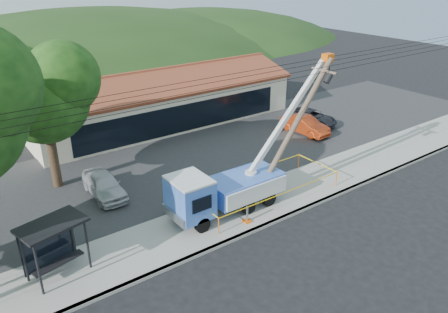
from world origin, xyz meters
name	(u,v)px	position (x,y,z in m)	size (l,w,h in m)	color
ground	(286,249)	(0.00, 0.00, 0.00)	(120.00, 120.00, 0.00)	black
curb	(259,228)	(0.00, 2.10, 0.07)	(60.00, 0.25, 0.15)	gray
sidewalk	(236,213)	(0.00, 4.00, 0.07)	(60.00, 4.00, 0.15)	gray
parking_lot	(166,163)	(0.00, 12.00, 0.05)	(60.00, 12.00, 0.10)	#28282B
strip_mall	(160,101)	(4.00, 19.98, 1.88)	(22.50, 8.53, 4.67)	beige
tree_lot	(41,89)	(-7.00, 13.00, 6.21)	(6.30, 5.60, 8.94)	#332316
hill_center	(86,52)	(10.00, 55.00, 0.00)	(89.60, 64.00, 32.00)	#1C3413
hill_east	(196,39)	(30.00, 55.00, 0.00)	(72.80, 52.00, 26.00)	#1C3413
utility_truck	(224,188)	(-0.49, 4.45, 1.58)	(10.65, 3.60, 7.87)	black
leaning_pole	(296,124)	(4.18, 4.03, 4.37)	(5.74, 1.80, 7.82)	#4E4233
bus_shelter	(52,236)	(-9.55, 4.59, 2.07)	(3.01, 2.24, 2.61)	black
caution_tape	(264,185)	(2.39, 4.46, 0.85)	(8.91, 3.31, 0.96)	#E75D0C
car_silver	(106,197)	(-5.12, 10.09, 0.00)	(1.67, 4.14, 1.41)	#B8BBC0
car_red	(304,134)	(11.83, 10.42, 0.00)	(1.48, 4.24, 1.40)	#A33010
car_dark	(311,125)	(13.85, 11.59, 0.00)	(2.05, 4.44, 1.23)	black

